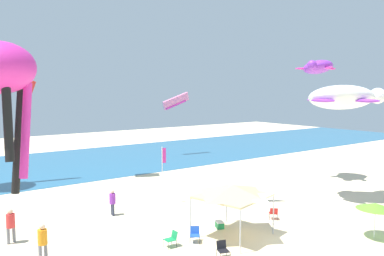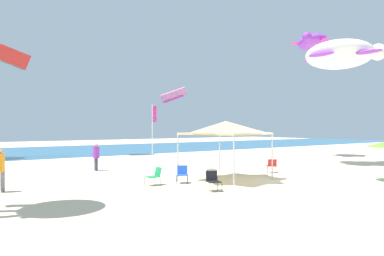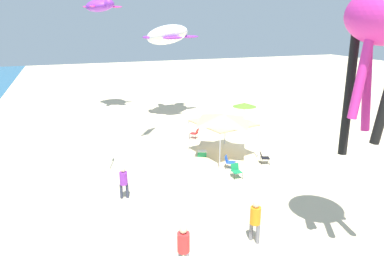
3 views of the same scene
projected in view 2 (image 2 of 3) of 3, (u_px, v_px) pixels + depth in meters
ground at (275, 185)px, 16.12m from camera, size 120.00×120.00×0.10m
ocean_strip at (78, 150)px, 40.10m from camera, size 120.00×20.05×0.02m
canopy_tent at (226, 128)px, 17.13m from camera, size 4.29×4.12×2.97m
folding_chair_facing_ocean at (272, 165)px, 19.92m from camera, size 0.80×0.81×0.82m
folding_chair_right_of_tent at (155, 175)px, 15.66m from camera, size 0.64×0.56×0.82m
folding_chair_near_cooler at (182, 173)px, 16.30m from camera, size 0.79×0.81×0.82m
folding_chair_left_of_tent at (213, 180)px, 14.26m from camera, size 0.70×0.76×0.82m
cooler_box at (212, 173)px, 18.44m from camera, size 0.60×0.72×0.40m
banner_flag at (153, 129)px, 23.52m from camera, size 0.36×0.06×4.23m
person_beachcomber at (96, 154)px, 20.90m from camera, size 0.41×0.46×1.73m
kite_parafoil_pink at (174, 95)px, 45.48m from camera, size 3.87×0.88×2.33m
kite_turtle_white at (341, 55)px, 24.11m from camera, size 6.04×6.04×2.45m
kite_parafoil_red at (1, 53)px, 29.90m from camera, size 4.79×1.34×2.89m
kite_turtle_purple at (312, 42)px, 31.07m from camera, size 4.17×3.99×1.62m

